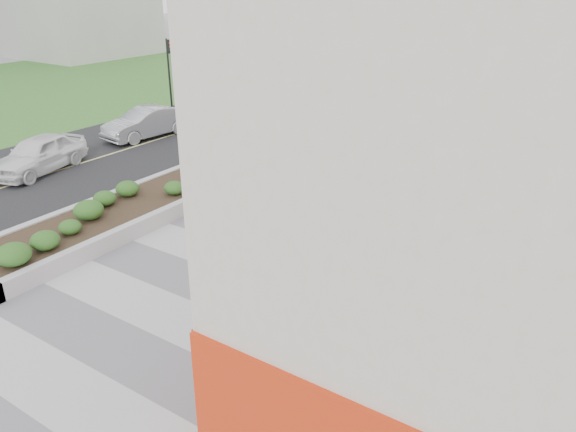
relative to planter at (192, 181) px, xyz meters
The scene contains 12 objects.
ground 8.91m from the planter, 51.84° to the right, with size 160.00×160.00×0.00m, color gray.
walkway 6.81m from the planter, 36.03° to the right, with size 8.00×36.00×0.01m, color #A8A8AD.
building 13.12m from the planter, ahead, with size 6.04×24.08×8.00m.
planter is the anchor object (origin of this frame).
street 6.51m from the planter, behind, with size 10.00×40.00×0.00m, color black.
traffic_signal_near 10.90m from the planter, 99.35° to the left, with size 0.33×0.28×4.20m.
traffic_signal_far 15.00m from the planter, 137.54° to the left, with size 0.33×0.28×4.20m.
manhole_cover 7.22m from the planter, 33.69° to the right, with size 0.44×0.44×0.01m, color #595654.
skateboarder 5.99m from the planter, ahead, with size 0.58×0.74×1.55m.
car_white 7.25m from the planter, 164.66° to the right, with size 1.82×4.54×1.55m, color white.
car_silver 8.52m from the planter, 148.48° to the left, with size 1.62×4.63×1.53m, color #A6A9AE.
car_dark 16.67m from the planter, 115.86° to the left, with size 2.14×5.27×1.53m, color black.
Camera 1 is at (9.02, -7.97, 7.87)m, focal length 35.00 mm.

